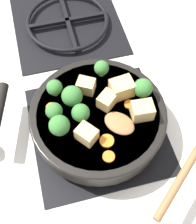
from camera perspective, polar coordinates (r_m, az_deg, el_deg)
ground_plane at (r=0.75m, az=0.00°, el=-3.32°), size 2.40×2.40×0.00m
front_burner_grate at (r=0.74m, az=0.00°, el=-2.89°), size 0.31×0.31×0.03m
rear_burner_grate at (r=0.96m, az=-5.60°, el=15.94°), size 0.31×0.31×0.03m
skillet_pan at (r=0.70m, az=-0.16°, el=-1.08°), size 0.40×0.30×0.06m
wooden_spoon at (r=0.64m, az=11.03°, el=-6.28°), size 0.25×0.25×0.02m
tofu_cube_center_large at (r=0.66m, az=8.10°, el=0.26°), size 0.05×0.04×0.04m
tofu_cube_near_handle at (r=0.63m, az=-2.10°, el=-4.09°), size 0.05×0.05×0.03m
tofu_cube_east_chunk at (r=0.69m, az=4.38°, el=4.37°), size 0.05×0.04×0.04m
tofu_cube_west_chunk at (r=0.67m, az=1.65°, el=2.16°), size 0.05×0.05×0.03m
tofu_cube_back_piece at (r=0.69m, az=-2.22°, el=4.81°), size 0.05×0.05×0.03m
broccoli_floret_near_spoon at (r=0.65m, az=-8.03°, el=0.15°), size 0.04×0.04×0.04m
broccoli_floret_center_top at (r=0.68m, az=8.21°, el=4.35°), size 0.04×0.04×0.05m
broccoli_floret_east_rim at (r=0.71m, az=0.64°, el=8.02°), size 0.03×0.03×0.04m
broccoli_floret_west_rim at (r=0.64m, az=-3.19°, el=-0.18°), size 0.04×0.04×0.05m
broccoli_floret_north_edge at (r=0.66m, az=-4.76°, el=2.89°), size 0.05×0.05×0.05m
broccoli_floret_south_cluster at (r=0.63m, az=-7.08°, el=-2.48°), size 0.04×0.04×0.05m
broccoli_floret_mid_floret at (r=0.69m, az=-7.96°, el=4.43°), size 0.04×0.04×0.04m
carrot_slice_orange_thin at (r=0.68m, az=5.80°, el=1.26°), size 0.02×0.02×0.01m
carrot_slice_near_center at (r=0.68m, az=-8.49°, el=0.80°), size 0.02×0.02×0.01m
carrot_slice_edge_slice at (r=0.63m, az=1.97°, el=-8.16°), size 0.02×0.02×0.01m
carrot_slice_under_broccoli at (r=0.64m, az=1.58°, el=-5.32°), size 0.03×0.03×0.01m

